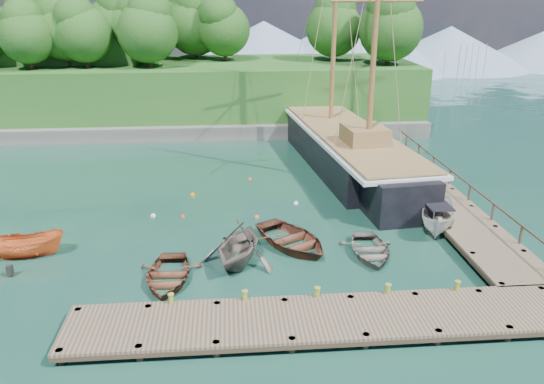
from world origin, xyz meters
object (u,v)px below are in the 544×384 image
at_px(rowboat_2, 292,246).
at_px(schooner, 347,152).
at_px(rowboat_3, 370,255).
at_px(motorboat_orange, 28,257).
at_px(cabin_boat_white, 436,230).
at_px(rowboat_0, 168,281).
at_px(rowboat_1, 239,263).

xyz_separation_m(rowboat_2, schooner, (5.73, 13.09, 1.21)).
bearing_deg(rowboat_3, motorboat_orange, 178.84).
bearing_deg(rowboat_2, cabin_boat_white, -20.30).
bearing_deg(schooner, rowboat_0, -132.37).
relative_size(rowboat_1, rowboat_3, 1.09).
relative_size(rowboat_2, motorboat_orange, 1.34).
relative_size(motorboat_orange, schooner, 0.13).
height_order(rowboat_0, rowboat_1, rowboat_1).
distance_m(rowboat_0, rowboat_2, 6.88).
bearing_deg(rowboat_1, rowboat_3, 21.65).
relative_size(rowboat_2, rowboat_3, 1.26).
bearing_deg(cabin_boat_white, schooner, 126.22).
bearing_deg(rowboat_3, rowboat_2, 163.66).
height_order(rowboat_0, motorboat_orange, motorboat_orange).
height_order(rowboat_3, motorboat_orange, motorboat_orange).
xyz_separation_m(motorboat_orange, schooner, (19.10, 13.16, 1.21)).
bearing_deg(cabin_boat_white, rowboat_3, -125.52).
distance_m(rowboat_3, schooner, 14.61).
height_order(motorboat_orange, cabin_boat_white, cabin_boat_white).
bearing_deg(cabin_boat_white, motorboat_orange, -152.63).
xyz_separation_m(rowboat_2, cabin_boat_white, (8.35, 1.37, 0.00)).
bearing_deg(schooner, rowboat_2, -119.84).
bearing_deg(rowboat_0, cabin_boat_white, 19.88).
xyz_separation_m(rowboat_3, cabin_boat_white, (4.54, 2.71, 0.00)).
height_order(motorboat_orange, schooner, schooner).
distance_m(rowboat_1, motorboat_orange, 10.66).
distance_m(rowboat_3, motorboat_orange, 17.24).
xyz_separation_m(rowboat_0, rowboat_1, (3.30, 1.51, 0.00)).
xyz_separation_m(rowboat_1, rowboat_3, (6.64, 0.27, 0.00)).
bearing_deg(rowboat_3, rowboat_1, -174.62).
xyz_separation_m(rowboat_2, rowboat_3, (3.82, -1.35, 0.00)).
distance_m(rowboat_2, cabin_boat_white, 8.47).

